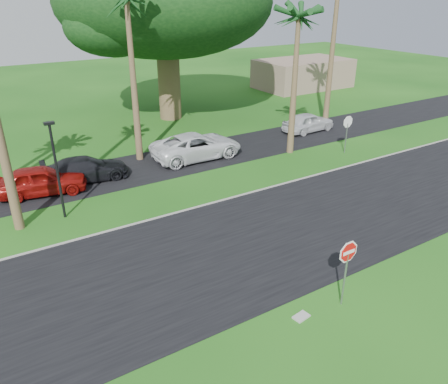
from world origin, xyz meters
name	(u,v)px	position (x,y,z in m)	size (l,w,h in m)	color
ground	(276,266)	(0.00, 0.00, 0.00)	(120.00, 120.00, 0.00)	#184B12
road	(247,243)	(0.00, 2.00, 0.01)	(120.00, 8.00, 0.02)	black
parking_strip	(149,166)	(0.00, 12.50, 0.01)	(120.00, 5.00, 0.02)	black
curb	(200,206)	(0.00, 6.05, 0.03)	(120.00, 0.12, 0.06)	gray
stop_sign_near	(347,260)	(0.50, -3.00, 1.77)	(1.05, 0.07, 2.62)	gray
stop_sign_far	(347,127)	(12.00, 8.00, 1.77)	(1.05, 0.07, 2.62)	gray
palm_center	(127,3)	(0.00, 14.00, 9.16)	(5.00, 5.00, 10.50)	brown
palm_right_near	(299,20)	(9.00, 10.00, 8.19)	(5.00, 5.00, 9.50)	brown
canopy_tree	(165,3)	(6.00, 22.00, 8.95)	(16.50, 16.50, 13.12)	brown
streetlight_right	(56,165)	(-6.00, 8.50, 2.65)	(0.45, 0.25, 4.64)	black
building_far	(303,74)	(24.00, 26.00, 1.50)	(10.00, 6.00, 3.00)	gray
car_red	(41,181)	(-6.34, 11.74, 0.77)	(1.83, 4.54, 1.55)	maroon
car_dark	(86,169)	(-3.84, 12.35, 0.68)	(1.90, 4.67, 1.35)	black
car_minivan	(197,146)	(3.19, 12.24, 0.81)	(2.68, 5.81, 1.61)	white
car_pickup	(308,122)	(13.14, 12.90, 0.72)	(1.71, 4.25, 1.45)	silver
utility_slab	(301,317)	(-1.12, -2.80, 0.03)	(0.55, 0.35, 0.06)	#A2A29A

